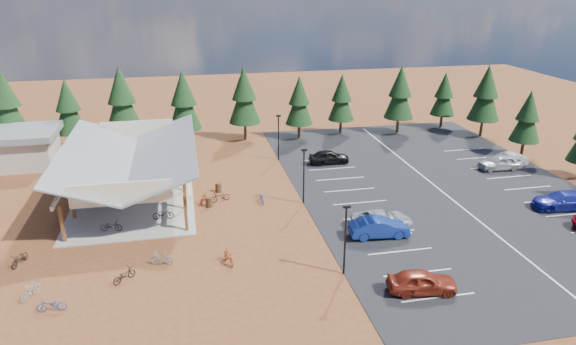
{
  "coord_description": "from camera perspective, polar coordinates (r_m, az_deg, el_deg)",
  "views": [
    {
      "loc": [
        -4.92,
        -39.04,
        18.97
      ],
      "look_at": [
        3.89,
        3.51,
        2.48
      ],
      "focal_mm": 32.0,
      "sensor_mm": 36.0,
      "label": 1
    }
  ],
  "objects": [
    {
      "name": "car_8",
      "position": [
        58.43,
        22.48,
        1.03
      ],
      "size": [
        4.56,
        2.06,
        1.52
      ],
      "primitive_type": "imported",
      "rotation": [
        0.0,
        0.0,
        -1.63
      ],
      "color": "#ABAEB3",
      "rests_on": "asphalt_lot"
    },
    {
      "name": "car_1",
      "position": [
        40.75,
        10.1,
        -6.03
      ],
      "size": [
        4.83,
        2.01,
        1.55
      ],
      "primitive_type": "imported",
      "rotation": [
        0.0,
        0.0,
        1.49
      ],
      "color": "navy",
      "rests_on": "asphalt_lot"
    },
    {
      "name": "bike_0",
      "position": [
        43.3,
        -19.07,
        -5.63
      ],
      "size": [
        1.79,
        0.89,
        0.9
      ],
      "primitive_type": "imported",
      "rotation": [
        0.0,
        0.0,
        1.4
      ],
      "color": "black",
      "rests_on": "concrete_pad"
    },
    {
      "name": "bike_12",
      "position": [
        36.49,
        -17.75,
        -10.82
      ],
      "size": [
        1.7,
        1.62,
        0.92
      ],
      "primitive_type": "imported",
      "rotation": [
        0.0,
        0.0,
        2.3
      ],
      "color": "black",
      "rests_on": "ground"
    },
    {
      "name": "pine_6",
      "position": [
        66.25,
        5.98,
        8.27
      ],
      "size": [
        3.34,
        3.34,
        7.78
      ],
      "color": "#382314",
      "rests_on": "ground"
    },
    {
      "name": "bike_9",
      "position": [
        37.01,
        -26.7,
        -11.65
      ],
      "size": [
        1.22,
        1.68,
        1.0
      ],
      "primitive_type": "imported",
      "rotation": [
        0.0,
        0.0,
        2.63
      ],
      "color": "#989CA1",
      "rests_on": "ground"
    },
    {
      "name": "bike_15",
      "position": [
        46.81,
        -9.39,
        -2.84
      ],
      "size": [
        0.99,
        1.51,
        0.89
      ],
      "primitive_type": "imported",
      "rotation": [
        0.0,
        0.0,
        2.71
      ],
      "color": "maroon",
      "rests_on": "ground"
    },
    {
      "name": "lamp_post_0",
      "position": [
        34.61,
        6.39,
        -6.89
      ],
      "size": [
        0.5,
        0.25,
        5.14
      ],
      "color": "black",
      "rests_on": "ground"
    },
    {
      "name": "ground",
      "position": [
        43.69,
        -4.08,
        -5.01
      ],
      "size": [
        140.0,
        140.0,
        0.0
      ],
      "primitive_type": "plane",
      "color": "brown",
      "rests_on": "ground"
    },
    {
      "name": "pine_4",
      "position": [
        63.42,
        -4.89,
        8.51
      ],
      "size": [
        3.92,
        3.92,
        9.13
      ],
      "color": "#382314",
      "rests_on": "ground"
    },
    {
      "name": "bike_16",
      "position": [
        46.82,
        -7.53,
        -2.68
      ],
      "size": [
        1.91,
        1.16,
        0.95
      ],
      "primitive_type": "imported",
      "rotation": [
        0.0,
        0.0,
        5.03
      ],
      "color": "black",
      "rests_on": "ground"
    },
    {
      "name": "bike_2",
      "position": [
        52.17,
        -17.73,
        -0.94
      ],
      "size": [
        1.74,
        0.72,
        0.9
      ],
      "primitive_type": "imported",
      "rotation": [
        0.0,
        0.0,
        1.64
      ],
      "color": "#223199",
      "rests_on": "concrete_pad"
    },
    {
      "name": "car_4",
      "position": [
        55.98,
        4.58,
        1.75
      ],
      "size": [
        4.41,
        1.87,
        1.49
      ],
      "primitive_type": "imported",
      "rotation": [
        0.0,
        0.0,
        1.54
      ],
      "color": "black",
      "rests_on": "asphalt_lot"
    },
    {
      "name": "car_2",
      "position": [
        42.29,
        10.39,
        -5.15
      ],
      "size": [
        5.07,
        2.6,
        1.37
      ],
      "primitive_type": "imported",
      "rotation": [
        0.0,
        0.0,
        1.5
      ],
      "color": "#919398",
      "rests_on": "asphalt_lot"
    },
    {
      "name": "pine_0",
      "position": [
        66.06,
        -28.93,
        6.85
      ],
      "size": [
        4.2,
        4.2,
        9.77
      ],
      "color": "#382314",
      "rests_on": "ground"
    },
    {
      "name": "bike_5",
      "position": [
        48.94,
        -15.22,
        -2.03
      ],
      "size": [
        1.74,
        0.94,
        1.01
      ],
      "primitive_type": "imported",
      "rotation": [
        0.0,
        0.0,
        1.28
      ],
      "color": "gray",
      "rests_on": "concrete_pad"
    },
    {
      "name": "car_0",
      "position": [
        34.64,
        14.66,
        -11.64
      ],
      "size": [
        4.66,
        2.5,
        1.51
      ],
      "primitive_type": "imported",
      "rotation": [
        0.0,
        0.0,
        1.4
      ],
      "color": "maroon",
      "rests_on": "asphalt_lot"
    },
    {
      "name": "bike_pavilion",
      "position": [
        48.74,
        -17.08,
        1.73
      ],
      "size": [
        11.65,
        19.4,
        4.97
      ],
      "color": "#593519",
      "rests_on": "concrete_pad"
    },
    {
      "name": "pine_5",
      "position": [
        63.79,
        1.25,
        7.98
      ],
      "size": [
        3.4,
        3.4,
        7.93
      ],
      "color": "#382314",
      "rests_on": "ground"
    },
    {
      "name": "car_7",
      "position": [
        50.88,
        28.26,
        -2.75
      ],
      "size": [
        5.54,
        2.9,
        1.53
      ],
      "primitive_type": "imported",
      "rotation": [
        0.0,
        0.0,
        -1.72
      ],
      "color": "navy",
      "rests_on": "asphalt_lot"
    },
    {
      "name": "lamp_post_1",
      "position": [
        45.16,
        1.77,
        0.02
      ],
      "size": [
        0.5,
        0.25,
        5.14
      ],
      "color": "black",
      "rests_on": "ground"
    },
    {
      "name": "bike_13",
      "position": [
        37.71,
        -13.85,
        -9.23
      ],
      "size": [
        1.73,
        0.86,
        1.0
      ],
      "primitive_type": "imported",
      "rotation": [
        0.0,
        0.0,
        4.46
      ],
      "color": "gray",
      "rests_on": "ground"
    },
    {
      "name": "bike_10",
      "position": [
        35.1,
        -24.81,
        -13.22
      ],
      "size": [
        1.76,
        0.65,
        0.92
      ],
      "primitive_type": "imported",
      "rotation": [
        0.0,
        0.0,
        4.69
      ],
      "color": "navy",
      "rests_on": "ground"
    },
    {
      "name": "pine_13",
      "position": [
        69.13,
        21.14,
        8.22
      ],
      "size": [
        3.91,
        3.91,
        9.12
      ],
      "color": "#382314",
      "rests_on": "ground"
    },
    {
      "name": "concrete_pad",
      "position": [
        50.04,
        -16.63,
        -2.36
      ],
      "size": [
        10.6,
        18.6,
        0.1
      ],
      "primitive_type": "cube",
      "color": "gray",
      "rests_on": "ground"
    },
    {
      "name": "pine_7",
      "position": [
        67.37,
        12.35,
        8.66
      ],
      "size": [
        3.77,
        3.77,
        8.79
      ],
      "color": "#382314",
      "rests_on": "ground"
    },
    {
      "name": "bike_4",
      "position": [
        44.16,
        -13.7,
        -4.49
      ],
      "size": [
        1.79,
        0.71,
        0.92
      ],
      "primitive_type": "imported",
      "rotation": [
        0.0,
        0.0,
        1.51
      ],
      "color": "black",
      "rests_on": "concrete_pad"
    },
    {
      "name": "bike_6",
      "position": [
        50.02,
        -15.2,
        -1.63
      ],
      "size": [
        1.65,
        0.66,
        0.85
      ],
      "primitive_type": "imported",
      "rotation": [
        0.0,
        0.0,
        1.63
      ],
      "color": "navy",
      "rests_on": "concrete_pad"
    },
    {
      "name": "bike_8",
      "position": [
        41.21,
        -27.67,
        -8.48
      ],
      "size": [
        1.2,
        1.95,
        0.97
      ],
      "primitive_type": "imported",
      "rotation": [
        0.0,
        0.0,
        -0.33
      ],
      "color": "black",
      "rests_on": "ground"
    },
    {
      "name": "bike_1",
      "position": [
        47.63,
        -20.69,
        -3.26
      ],
      "size": [
        1.91,
        0.84,
        1.11
      ],
      "primitive_type": "imported",
      "rotation": [
        0.0,
        0.0,
        1.75
      ],
      "color": "gray",
      "rests_on": "concrete_pad"
    },
    {
      "name": "outbuilding",
      "position": [
        62.49,
        -28.98,
        2.39
      ],
      "size": [
        11.0,
        7.0,
        3.9
      ],
      "color": "#ADA593",
      "rests_on": "ground"
    },
    {
      "name": "pine_12",
      "position": [
        62.95,
        25.08,
        5.65
      ],
      "size": [
        3.26,
        3.26,
        7.59
      ],
      "color": "#382314",
      "rests_on": "ground"
    },
    {
      "name": "car_9",
      "position": [
        59.79,
        23.09,
        1.32
      ],
      "size": [
        4.4,
        1.79,
        1.42
      ],
      "primitive_type": "imported",
      "rotation": [
        0.0,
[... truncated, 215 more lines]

